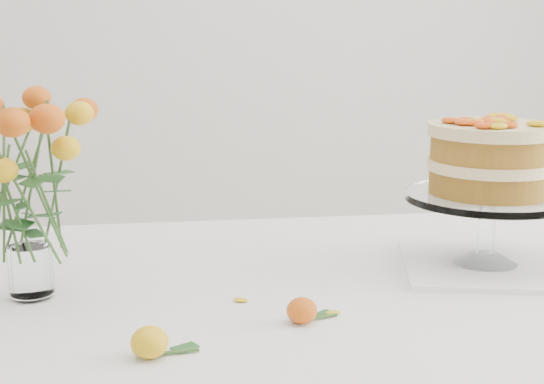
# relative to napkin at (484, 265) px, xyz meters

# --- Properties ---
(table) EXTENTS (1.43, 0.93, 0.76)m
(table) POSITION_rel_napkin_xyz_m (-0.36, -0.02, -0.09)
(table) COLOR tan
(table) RESTS_ON ground
(napkin) EXTENTS (0.37, 0.37, 0.01)m
(napkin) POSITION_rel_napkin_xyz_m (0.00, 0.00, 0.00)
(napkin) COLOR white
(napkin) RESTS_ON table
(cake_stand) EXTENTS (0.31, 0.31, 0.28)m
(cake_stand) POSITION_rel_napkin_xyz_m (0.00, 0.00, 0.19)
(cake_stand) COLOR white
(cake_stand) RESTS_ON napkin
(rose_vase) EXTENTS (0.26, 0.26, 0.37)m
(rose_vase) POSITION_rel_napkin_xyz_m (-0.83, -0.05, 0.21)
(rose_vase) COLOR white
(rose_vase) RESTS_ON table
(loose_rose_near) EXTENTS (0.09, 0.05, 0.04)m
(loose_rose_near) POSITION_rel_napkin_xyz_m (-0.63, -0.32, 0.02)
(loose_rose_near) COLOR orange
(loose_rose_near) RESTS_ON table
(loose_rose_far) EXTENTS (0.08, 0.05, 0.04)m
(loose_rose_far) POSITION_rel_napkin_xyz_m (-0.40, -0.23, 0.02)
(loose_rose_far) COLOR #D74F0A
(loose_rose_far) RESTS_ON table
(stray_petal_a) EXTENTS (0.03, 0.02, 0.00)m
(stray_petal_a) POSITION_rel_napkin_xyz_m (-0.48, -0.12, -0.00)
(stray_petal_a) COLOR gold
(stray_petal_a) RESTS_ON table
(stray_petal_b) EXTENTS (0.03, 0.02, 0.00)m
(stray_petal_b) POSITION_rel_napkin_xyz_m (-0.38, -0.16, -0.00)
(stray_petal_b) COLOR gold
(stray_petal_b) RESTS_ON table
(stray_petal_c) EXTENTS (0.03, 0.02, 0.00)m
(stray_petal_c) POSITION_rel_napkin_xyz_m (-0.34, -0.20, -0.00)
(stray_petal_c) COLOR gold
(stray_petal_c) RESTS_ON table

